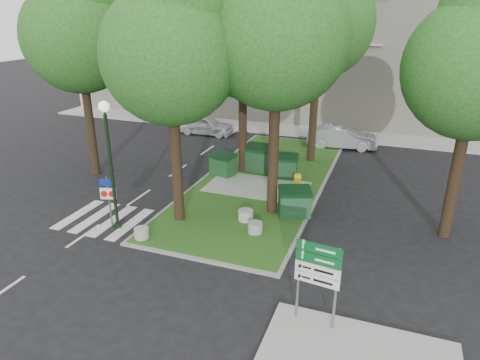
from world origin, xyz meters
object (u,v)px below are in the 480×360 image
at_px(tree_median_far, 322,12).
at_px(street_lamp, 109,151).
at_px(dumpster_c, 284,166).
at_px(tree_median_near_right, 280,22).
at_px(tree_median_near_left, 172,42).
at_px(tree_median_mid, 245,41).
at_px(directional_sign, 318,271).
at_px(dumpster_b, 259,158).
at_px(traffic_sign_pole, 109,194).
at_px(car_white, 205,125).
at_px(dumpster_a, 223,164).
at_px(tree_street_left, 79,26).
at_px(car_silver, 342,137).
at_px(bollard_right, 255,227).
at_px(dumpster_d, 295,202).
at_px(bollard_mid, 246,215).
at_px(bollard_left, 142,233).
at_px(litter_bin, 298,180).

distance_m(tree_median_far, street_lamp, 13.43).
bearing_deg(dumpster_c, tree_median_near_right, -88.03).
distance_m(tree_median_near_left, tree_median_mid, 6.53).
xyz_separation_m(tree_median_near_left, directional_sign, (6.56, -4.56, -5.51)).
relative_size(dumpster_b, street_lamp, 0.31).
bearing_deg(street_lamp, traffic_sign_pole, 175.04).
xyz_separation_m(traffic_sign_pole, directional_sign, (9.09, -3.12, 0.38)).
relative_size(dumpster_c, car_white, 0.36).
bearing_deg(dumpster_a, tree_street_left, -144.95).
height_order(dumpster_a, car_silver, car_silver).
bearing_deg(tree_median_near_right, bollard_right, -94.87).
distance_m(dumpster_d, car_silver, 10.98).
bearing_deg(street_lamp, bollard_right, 13.76).
height_order(dumpster_b, directional_sign, directional_sign).
bearing_deg(tree_median_far, car_silver, 70.60).
height_order(tree_median_mid, traffic_sign_pole, tree_median_mid).
distance_m(tree_median_mid, dumpster_b, 6.21).
height_order(dumpster_b, dumpster_c, dumpster_b).
height_order(dumpster_b, street_lamp, street_lamp).
height_order(tree_median_far, dumpster_b, tree_median_far).
relative_size(tree_median_near_right, dumpster_a, 7.54).
relative_size(tree_median_mid, directional_sign, 3.94).
xyz_separation_m(tree_median_near_left, tree_median_mid, (0.50, 6.50, -0.34)).
distance_m(tree_street_left, car_silver, 16.70).
bearing_deg(street_lamp, tree_median_near_right, 31.22).
relative_size(dumpster_c, car_silver, 0.33).
relative_size(tree_median_far, dumpster_a, 7.84).
xyz_separation_m(tree_median_near_left, dumpster_a, (-0.36, 5.47, -6.62)).
relative_size(street_lamp, car_silver, 1.19).
bearing_deg(tree_median_near_left, car_white, 110.39).
relative_size(bollard_mid, traffic_sign_pole, 0.28).
bearing_deg(street_lamp, bollard_mid, 24.85).
bearing_deg(street_lamp, dumpster_b, 67.30).
xyz_separation_m(dumpster_a, car_silver, (5.28, 7.47, 0.03)).
bearing_deg(car_silver, tree_median_mid, 137.60).
height_order(dumpster_c, directional_sign, directional_sign).
height_order(bollard_left, bollard_right, bollard_right).
bearing_deg(dumpster_c, directional_sign, -77.90).
height_order(bollard_left, bollard_mid, bollard_mid).
distance_m(tree_median_near_right, car_white, 15.55).
bearing_deg(tree_median_near_left, bollard_right, -1.88).
relative_size(dumpster_a, dumpster_c, 1.04).
bearing_deg(directional_sign, litter_bin, 112.76).
relative_size(dumpster_c, bollard_left, 2.59).
bearing_deg(tree_median_near_right, bollard_mid, -125.98).
bearing_deg(bollard_mid, car_white, 121.35).
bearing_deg(litter_bin, traffic_sign_pole, -133.60).
xyz_separation_m(tree_median_near_right, traffic_sign_pole, (-6.03, -3.44, -6.56)).
bearing_deg(car_white, bollard_left, -165.57).
xyz_separation_m(bollard_mid, directional_sign, (3.96, -5.33, 1.46)).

